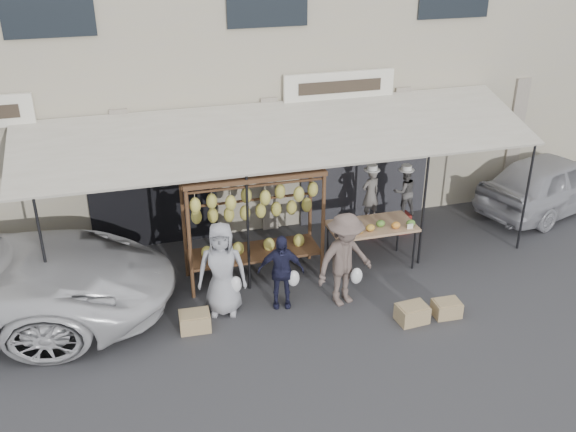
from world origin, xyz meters
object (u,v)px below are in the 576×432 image
Objects in this scene: customer_mid at (281,271)px; crate_near_b at (447,308)px; vendor_left at (371,194)px; vendor_right at (404,191)px; sedan at (553,182)px; produce_table at (373,227)px; crate_far at (195,321)px; customer_left at (222,269)px; banana_rack at (253,205)px; customer_right at (345,260)px; crate_near_a at (412,313)px.

crate_near_b is (2.72, -1.12, -0.56)m from customer_mid.
vendor_left is 3.30m from customer_mid.
vendor_right is at bearing 45.44° from customer_mid.
vendor_left is 0.29× the size of sedan.
produce_table reaches higher than crate_far.
customer_mid is at bearing 8.98° from customer_left.
banana_rack reaches higher than customer_mid.
vendor_left is 0.68× the size of customer_left.
customer_mid is 1.15m from customer_right.
produce_table is at bearing 30.93° from customer_right.
produce_table is 1.60× the size of vendor_right.
vendor_right reaches higher than crate_near_b.
crate_near_a is 0.66m from crate_near_b.
crate_far is 9.20m from sedan.
banana_rack is 7.61m from sedan.
vendor_left reaches higher than crate_far.
customer_mid reaches higher than crate_near_a.
customer_mid is 2.41m from crate_near_a.
customer_right reaches higher than sedan.
vendor_left reaches higher than produce_table.
customer_right reaches higher than customer_mid.
vendor_left is 3.33m from crate_near_a.
produce_table is 3.28× the size of crate_far.
vendor_left is at bearing 42.61° from customer_left.
customer_left is 3.39m from crate_near_a.
produce_table is 2.19m from crate_near_b.
crate_far is at bearing 167.72° from crate_near_a.
crate_far is at bearing 15.44° from vendor_left.
banana_rack reaches higher than crate_near_a.
customer_right is 2.82m from crate_far.
customer_left is 4.01m from crate_near_b.
vendor_right is at bearing 37.94° from customer_left.
sedan is (5.13, 1.36, -0.18)m from produce_table.
customer_mid is (-3.33, -2.06, -0.27)m from vendor_right.
banana_rack reaches higher than sedan.
vendor_right is at bearing 16.12° from banana_rack.
sedan is (4.50, 3.34, 0.55)m from crate_near_b.
banana_rack reaches higher than vendor_left.
banana_rack is 1.36m from customer_mid.
customer_mid is at bearing 157.66° from crate_near_b.
sedan is at bearing 14.89° from produce_table.
banana_rack is 0.64× the size of sedan.
banana_rack is 3.93m from crate_near_b.
vendor_right is at bearing 74.18° from sedan.
sedan is (7.22, 2.22, -0.02)m from customer_mid.
produce_table reaches higher than crate_near_b.
produce_table is 3.22m from customer_left.
produce_table is 3.95m from crate_far.
customer_right is 6.59m from sedan.
vendor_right is (0.79, -0.01, -0.03)m from vendor_left.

